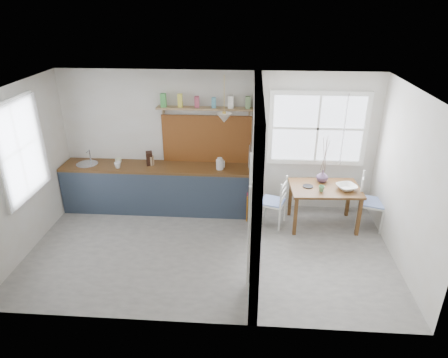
# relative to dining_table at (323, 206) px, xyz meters

# --- Properties ---
(floor) EXTENTS (5.80, 3.20, 0.01)m
(floor) POSITION_rel_dining_table_xyz_m (-1.92, -0.93, -0.37)
(floor) COLOR gray
(floor) RESTS_ON ground
(ceiling) EXTENTS (5.80, 3.20, 0.01)m
(ceiling) POSITION_rel_dining_table_xyz_m (-1.92, -0.93, 2.23)
(ceiling) COLOR silver
(ceiling) RESTS_ON walls
(walls) EXTENTS (5.81, 3.21, 2.60)m
(walls) POSITION_rel_dining_table_xyz_m (-1.92, -0.93, 0.93)
(walls) COLOR silver
(walls) RESTS_ON floor
(partition) EXTENTS (0.12, 3.20, 2.60)m
(partition) POSITION_rel_dining_table_xyz_m (-1.22, -0.87, 1.08)
(partition) COLOR silver
(partition) RESTS_ON floor
(kitchen_window) EXTENTS (0.10, 1.16, 1.50)m
(kitchen_window) POSITION_rel_dining_table_xyz_m (-4.79, -0.93, 1.28)
(kitchen_window) COLOR white
(kitchen_window) RESTS_ON walls
(nook_window) EXTENTS (1.76, 0.10, 1.30)m
(nook_window) POSITION_rel_dining_table_xyz_m (-0.12, 0.63, 1.23)
(nook_window) COLOR white
(nook_window) RESTS_ON walls
(counter) EXTENTS (3.50, 0.60, 0.90)m
(counter) POSITION_rel_dining_table_xyz_m (-3.05, 0.40, 0.08)
(counter) COLOR brown
(counter) RESTS_ON floor
(sink) EXTENTS (0.40, 0.40, 0.02)m
(sink) POSITION_rel_dining_table_xyz_m (-4.35, 0.37, 0.52)
(sink) COLOR #AEB2BB
(sink) RESTS_ON counter
(backsplash) EXTENTS (1.65, 0.03, 0.90)m
(backsplash) POSITION_rel_dining_table_xyz_m (-2.13, 0.64, 0.98)
(backsplash) COLOR brown
(backsplash) RESTS_ON walls
(shelf) EXTENTS (1.75, 0.20, 0.21)m
(shelf) POSITION_rel_dining_table_xyz_m (-2.13, 0.56, 1.63)
(shelf) COLOR olive
(shelf) RESTS_ON walls
(pendant_lamp) EXTENTS (0.26, 0.26, 0.16)m
(pendant_lamp) POSITION_rel_dining_table_xyz_m (-1.77, 0.22, 1.51)
(pendant_lamp) COLOR white
(pendant_lamp) RESTS_ON ceiling
(utensil_rail) EXTENTS (0.02, 0.50, 0.02)m
(utensil_rail) POSITION_rel_dining_table_xyz_m (-1.31, -0.03, 1.08)
(utensil_rail) COLOR #AEB2BB
(utensil_rail) RESTS_ON partition
(dining_table) EXTENTS (1.23, 0.86, 0.75)m
(dining_table) POSITION_rel_dining_table_xyz_m (0.00, 0.00, 0.00)
(dining_table) COLOR brown
(dining_table) RESTS_ON floor
(chair_left) EXTENTS (0.52, 0.52, 0.90)m
(chair_left) POSITION_rel_dining_table_xyz_m (-0.89, -0.03, 0.08)
(chair_left) COLOR white
(chair_left) RESTS_ON floor
(chair_right) EXTENTS (0.55, 0.55, 0.97)m
(chair_right) POSITION_rel_dining_table_xyz_m (0.83, 0.01, 0.11)
(chair_right) COLOR white
(chair_right) RESTS_ON floor
(kettle) EXTENTS (0.20, 0.16, 0.22)m
(kettle) POSITION_rel_dining_table_xyz_m (-1.86, 0.31, 0.63)
(kettle) COLOR silver
(kettle) RESTS_ON counter
(mug_a) EXTENTS (0.15, 0.15, 0.11)m
(mug_a) POSITION_rel_dining_table_xyz_m (-3.72, 0.23, 0.58)
(mug_a) COLOR silver
(mug_a) RESTS_ON counter
(mug_b) EXTENTS (0.14, 0.14, 0.09)m
(mug_b) POSITION_rel_dining_table_xyz_m (-3.78, 0.45, 0.57)
(mug_b) COLOR silver
(mug_b) RESTS_ON counter
(knife_block) EXTENTS (0.15, 0.18, 0.25)m
(knife_block) POSITION_rel_dining_table_xyz_m (-3.18, 0.42, 0.65)
(knife_block) COLOR black
(knife_block) RESTS_ON counter
(jar) EXTENTS (0.15, 0.15, 0.18)m
(jar) POSITION_rel_dining_table_xyz_m (-3.14, 0.41, 0.62)
(jar) COLOR #957B57
(jar) RESTS_ON counter
(towel_magenta) EXTENTS (0.02, 0.03, 0.57)m
(towel_magenta) POSITION_rel_dining_table_xyz_m (-1.34, 0.06, -0.10)
(towel_magenta) COLOR #BD335B
(towel_magenta) RESTS_ON counter
(towel_orange) EXTENTS (0.02, 0.03, 0.51)m
(towel_orange) POSITION_rel_dining_table_xyz_m (-1.34, 0.01, -0.12)
(towel_orange) COLOR orange
(towel_orange) RESTS_ON counter
(bowl) EXTENTS (0.42, 0.42, 0.08)m
(bowl) POSITION_rel_dining_table_xyz_m (0.35, -0.05, 0.41)
(bowl) COLOR silver
(bowl) RESTS_ON dining_table
(table_cup) EXTENTS (0.11, 0.11, 0.10)m
(table_cup) POSITION_rel_dining_table_xyz_m (-0.09, -0.16, 0.42)
(table_cup) COLOR #599361
(table_cup) RESTS_ON dining_table
(plate) EXTENTS (0.21, 0.21, 0.02)m
(plate) POSITION_rel_dining_table_xyz_m (-0.30, 0.01, 0.38)
(plate) COLOR black
(plate) RESTS_ON dining_table
(vase) EXTENTS (0.24, 0.24, 0.22)m
(vase) POSITION_rel_dining_table_xyz_m (-0.03, 0.23, 0.48)
(vase) COLOR #543B59
(vase) RESTS_ON dining_table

